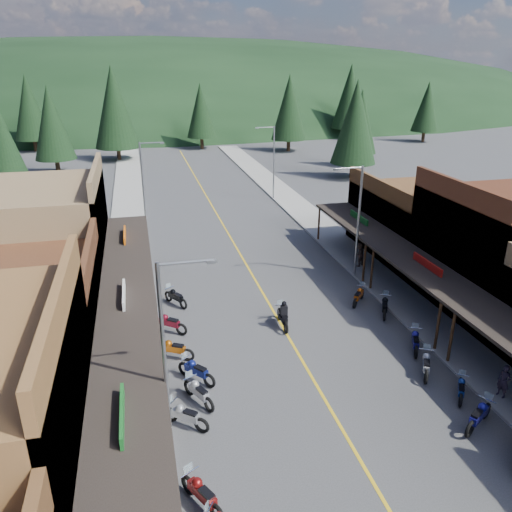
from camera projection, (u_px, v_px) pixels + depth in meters
ground at (294, 346)px, 27.17m from camera, size 220.00×220.00×0.00m
centerline at (227, 232)px, 45.27m from camera, size 0.15×90.00×0.01m
sidewalk_west at (129, 238)px, 43.35m from camera, size 3.40×94.00×0.15m
sidewalk_east at (318, 224)px, 47.13m from camera, size 3.40×94.00×0.15m
shop_west_2 at (21, 319)px, 24.79m from camera, size 10.90×9.00×6.20m
shop_west_3 at (46, 238)px, 33.11m from camera, size 10.90×10.20×8.20m
shop_east_2 at (502, 254)px, 30.42m from camera, size 10.90×9.00×8.20m
shop_east_3 at (417, 223)px, 39.46m from camera, size 10.90×10.20×6.20m
streetlight_0 at (168, 350)px, 18.60m from camera, size 2.16×0.18×8.00m
streetlight_1 at (144, 183)px, 43.93m from camera, size 2.16×0.18×8.00m
streetlight_2 at (357, 217)px, 34.29m from camera, size 2.16×0.18×8.00m
streetlight_3 at (273, 159)px, 54.19m from camera, size 2.16×0.18×8.00m
ridge_hill at (158, 112)px, 149.31m from camera, size 310.00×140.00×60.00m
pine_1 at (29, 107)px, 82.63m from camera, size 5.88×5.88×12.50m
pine_2 at (114, 107)px, 74.55m from camera, size 6.72×6.72×14.00m
pine_3 at (201, 111)px, 85.38m from camera, size 5.04×5.04×11.00m
pine_4 at (289, 107)px, 82.72m from camera, size 5.88×5.88×12.50m
pine_5 at (350, 96)px, 96.78m from camera, size 6.72×6.72×14.00m
pine_6 at (427, 107)px, 92.71m from camera, size 5.04×5.04×11.00m
pine_8 at (3, 141)px, 56.39m from camera, size 4.48×4.48×10.00m
pine_9 at (361, 122)px, 70.77m from camera, size 4.93×4.93×10.80m
pine_10 at (51, 123)px, 66.01m from camera, size 5.38×5.38×11.60m
pine_11 at (355, 122)px, 63.27m from camera, size 5.82×5.82×12.40m
bike_west_4 at (202, 493)px, 17.12m from camera, size 1.82×2.43×1.34m
bike_west_5 at (185, 415)px, 20.96m from camera, size 2.19×1.98×1.27m
bike_west_6 at (198, 391)px, 22.43m from camera, size 1.68×2.34×1.28m
bike_west_7 at (196, 370)px, 23.96m from camera, size 2.06×2.24×1.31m
bike_west_8 at (173, 348)px, 25.80m from camera, size 2.31×1.75×1.28m
bike_west_9 at (169, 322)px, 28.33m from camera, size 2.26×2.01×1.30m
bike_west_10 at (176, 296)px, 31.50m from camera, size 1.77×2.21×1.24m
bike_east_4 at (479, 415)px, 20.93m from camera, size 2.36×1.84×1.31m
bike_east_5 at (461, 388)px, 22.84m from camera, size 1.57×1.91×1.07m
bike_east_6 at (426, 363)px, 24.51m from camera, size 1.72×2.28×1.26m
bike_east_7 at (415, 340)px, 26.55m from camera, size 1.59×2.27×1.24m
bike_east_8 at (385, 305)px, 30.33m from camera, size 1.63×2.27×1.24m
bike_east_9 at (359, 295)px, 31.72m from camera, size 1.89×2.01×1.19m
rider_on_bike at (283, 316)px, 28.94m from camera, size 0.88×2.33×1.74m
pedestrian_east_a at (504, 381)px, 22.61m from camera, size 0.56×0.68×1.61m
pedestrian_east_b at (359, 254)px, 37.09m from camera, size 1.02×0.85×1.81m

